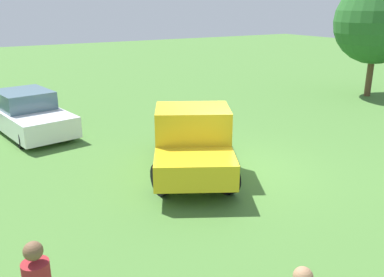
% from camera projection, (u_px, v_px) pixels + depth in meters
% --- Properties ---
extents(ground_plane, '(80.00, 80.00, 0.00)m').
position_uv_depth(ground_plane, '(227.00, 170.00, 11.08)').
color(ground_plane, '#477533').
extents(pickup_truck, '(4.89, 3.82, 1.81)m').
position_uv_depth(pickup_truck, '(192.00, 139.00, 10.69)').
color(pickup_truck, black).
rests_on(pickup_truck, ground_plane).
extents(sedan_far, '(4.66, 2.50, 1.45)m').
position_uv_depth(sedan_far, '(28.00, 114.00, 14.20)').
color(sedan_far, black).
rests_on(sedan_far, ground_plane).
extents(tree_back_right, '(3.89, 3.89, 5.46)m').
position_uv_depth(tree_back_right, '(377.00, 22.00, 19.04)').
color(tree_back_right, brown).
rests_on(tree_back_right, ground_plane).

